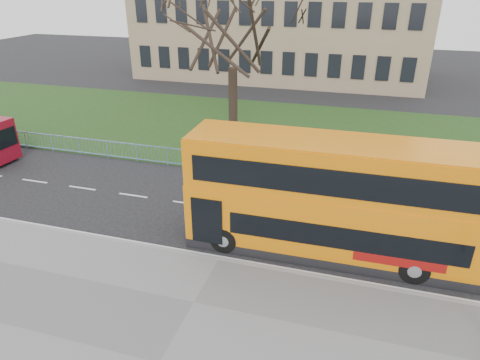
# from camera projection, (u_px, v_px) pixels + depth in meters

# --- Properties ---
(ground) EXTENTS (120.00, 120.00, 0.00)m
(ground) POSITION_uv_depth(u_px,v_px,m) (231.00, 240.00, 18.01)
(ground) COLOR black
(ground) RESTS_ON ground
(kerb) EXTENTS (80.00, 0.20, 0.14)m
(kerb) POSITION_uv_depth(u_px,v_px,m) (219.00, 260.00, 16.64)
(kerb) COLOR gray
(kerb) RESTS_ON ground
(grass_verge) EXTENTS (80.00, 15.40, 0.08)m
(grass_verge) POSITION_uv_depth(u_px,v_px,m) (291.00, 133.00, 30.40)
(grass_verge) COLOR #1B3914
(grass_verge) RESTS_ON ground
(guard_railing) EXTENTS (40.00, 0.12, 1.10)m
(guard_railing) POSITION_uv_depth(u_px,v_px,m) (267.00, 168.00, 23.50)
(guard_railing) COLOR #7CA0DC
(guard_railing) RESTS_ON ground
(bare_tree) EXTENTS (8.58, 8.58, 12.26)m
(bare_tree) POSITION_uv_depth(u_px,v_px,m) (233.00, 50.00, 24.80)
(bare_tree) COLOR black
(bare_tree) RESTS_ON grass_verge
(civic_building) EXTENTS (30.00, 15.00, 14.00)m
(civic_building) POSITION_uv_depth(u_px,v_px,m) (283.00, 9.00, 46.66)
(civic_building) COLOR #8C7A59
(civic_building) RESTS_ON ground
(yellow_bus) EXTENTS (11.09, 2.79, 4.63)m
(yellow_bus) POSITION_uv_depth(u_px,v_px,m) (331.00, 196.00, 16.28)
(yellow_bus) COLOR orange
(yellow_bus) RESTS_ON ground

